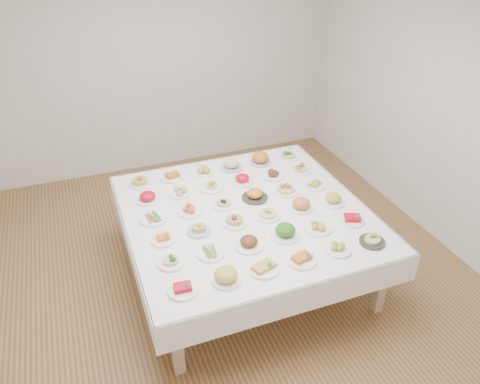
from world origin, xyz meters
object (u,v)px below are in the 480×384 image
object	(u,v)px
dish_0	(183,288)
dish_35	(288,154)
display_table	(245,217)
dish_18	(153,218)

from	to	relation	value
dish_0	dish_35	size ratio (longest dim) A/B	0.99
display_table	dish_0	world-z (taller)	dish_0
dish_0	dish_18	size ratio (longest dim) A/B	0.94
dish_0	display_table	bearing A→B (deg)	45.08
dish_18	dish_35	world-z (taller)	dish_35
dish_0	dish_35	distance (m)	2.41
dish_0	dish_18	distance (m)	1.02
display_table	dish_0	xyz separation A→B (m)	(-0.85, -0.85, 0.10)
dish_18	dish_35	distance (m)	1.85
dish_0	dish_18	xyz separation A→B (m)	(-0.01, 1.02, -0.01)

